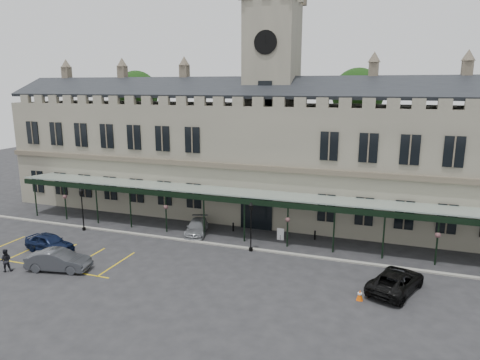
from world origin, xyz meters
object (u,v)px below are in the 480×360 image
(traffic_cone, at_px, (360,295))
(car_right_a, at_px, (396,278))
(station_building, at_px, (270,157))
(lamp_post_left, at_px, (82,206))
(clock_tower, at_px, (272,94))
(person_b, at_px, (6,260))
(car_taxi, at_px, (197,227))
(sign_board, at_px, (280,234))
(car_van, at_px, (396,281))
(car_left_a, at_px, (49,243))
(lamp_post_mid, at_px, (251,222))
(car_left_b, at_px, (59,260))

(traffic_cone, bearing_deg, car_right_a, 50.54)
(station_building, distance_m, lamp_post_left, 19.75)
(clock_tower, height_order, car_right_a, clock_tower)
(person_b, bearing_deg, clock_tower, -162.70)
(car_taxi, bearing_deg, sign_board, -8.78)
(car_van, height_order, person_b, person_b)
(car_van, bearing_deg, station_building, -26.53)
(car_left_a, relative_size, car_right_a, 1.12)
(traffic_cone, distance_m, car_left_a, 25.76)
(person_b, bearing_deg, lamp_post_mid, 174.83)
(lamp_post_mid, xyz_separation_m, sign_board, (1.76, 3.46, -2.04))
(car_left_a, bearing_deg, car_taxi, -42.50)
(lamp_post_left, distance_m, car_taxi, 11.41)
(lamp_post_mid, xyz_separation_m, car_left_a, (-16.27, -5.78, -1.81))
(sign_board, xyz_separation_m, person_b, (-18.18, -13.59, 0.35))
(car_van, bearing_deg, person_b, 34.32)
(car_left_a, bearing_deg, car_right_a, -76.67)
(car_left_b, xyz_separation_m, car_right_a, (24.50, 5.49, -0.10))
(lamp_post_left, distance_m, traffic_cone, 27.32)
(car_left_b, xyz_separation_m, person_b, (-3.65, -1.51, 0.10))
(lamp_post_left, bearing_deg, car_left_b, -62.11)
(traffic_cone, bearing_deg, lamp_post_left, 168.25)
(station_building, xyz_separation_m, sign_board, (3.03, -7.27, -5.92))
(lamp_post_mid, bearing_deg, car_van, -17.47)
(station_building, height_order, lamp_post_left, station_building)
(station_building, xyz_separation_m, car_taxi, (-5.00, -8.24, -5.82))
(lamp_post_left, xyz_separation_m, car_van, (28.90, -3.40, -1.77))
(car_van, bearing_deg, clock_tower, -26.70)
(station_building, relative_size, car_taxi, 13.40)
(person_b, bearing_deg, car_van, 156.06)
(car_left_b, relative_size, person_b, 2.70)
(clock_tower, height_order, traffic_cone, clock_tower)
(car_right_a, xyz_separation_m, person_b, (-28.15, -7.00, 0.20))
(station_building, xyz_separation_m, lamp_post_mid, (1.27, -10.74, -3.88))
(lamp_post_mid, bearing_deg, clock_tower, 96.70)
(car_left_b, bearing_deg, station_building, -42.29)
(clock_tower, xyz_separation_m, person_b, (-15.15, -20.95, -12.21))
(car_taxi, height_order, car_van, car_van)
(car_left_a, bearing_deg, clock_tower, -34.20)
(person_b, bearing_deg, sign_board, 179.95)
(traffic_cone, height_order, car_taxi, car_taxi)
(car_left_b, bearing_deg, car_right_a, -88.93)
(car_left_b, bearing_deg, car_van, -90.21)
(lamp_post_mid, xyz_separation_m, traffic_cone, (9.49, -5.84, -2.24))
(car_taxi, bearing_deg, person_b, -144.50)
(car_left_a, relative_size, car_van, 0.84)
(traffic_cone, xyz_separation_m, car_left_b, (-22.26, -2.77, 0.45))
(car_left_b, bearing_deg, lamp_post_mid, -67.57)
(station_building, bearing_deg, car_left_b, -120.73)
(lamp_post_left, bearing_deg, sign_board, 11.23)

